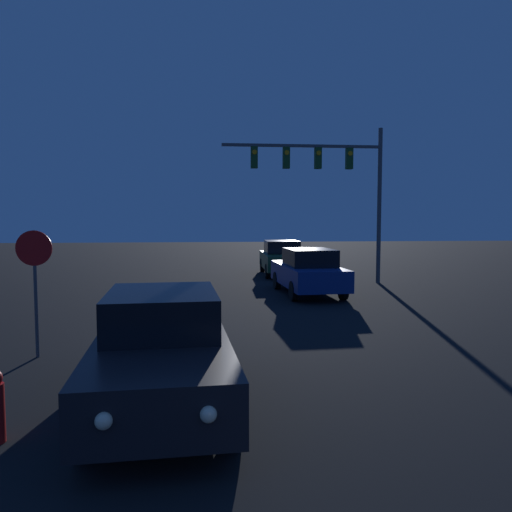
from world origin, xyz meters
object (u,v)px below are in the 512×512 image
object	(u,v)px
car_near	(162,349)
traffic_signal_mast	(330,174)
car_far	(282,258)
car_mid	(308,271)
stop_sign	(35,269)

from	to	relation	value
car_near	traffic_signal_mast	bearing A→B (deg)	-117.26
car_near	car_far	bearing A→B (deg)	-108.09
car_mid	traffic_signal_mast	world-z (taller)	traffic_signal_mast
car_near	stop_sign	distance (m)	4.08
car_near	car_mid	xyz separation A→B (m)	(4.43, 10.61, 0.00)
traffic_signal_mast	stop_sign	world-z (taller)	traffic_signal_mast
car_far	traffic_signal_mast	distance (m)	5.46
car_far	traffic_signal_mast	world-z (taller)	traffic_signal_mast
traffic_signal_mast	stop_sign	distance (m)	14.16
car_far	stop_sign	xyz separation A→B (m)	(-7.21, -14.29, 0.94)
car_mid	car_far	distance (m)	6.54
car_mid	stop_sign	size ratio (longest dim) A/B	1.92
car_mid	traffic_signal_mast	distance (m)	5.14
car_near	stop_sign	xyz separation A→B (m)	(-2.75, 2.87, 0.94)
traffic_signal_mast	stop_sign	xyz separation A→B (m)	(-8.74, -10.75, -2.93)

